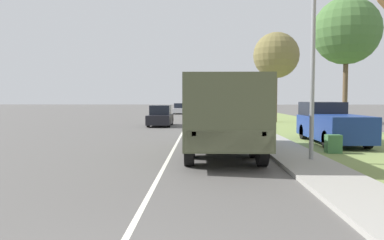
{
  "coord_description": "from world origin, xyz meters",
  "views": [
    {
      "loc": [
        1.12,
        -2.67,
        2.1
      ],
      "look_at": [
        0.76,
        13.0,
        1.2
      ],
      "focal_mm": 35.0,
      "sensor_mm": 36.0,
      "label": 1
    }
  ],
  "objects_px": {
    "lamp_post": "(307,23)",
    "pickup_truck": "(331,124)",
    "car_nearest_ahead": "(160,117)",
    "car_second_ahead": "(205,113)",
    "car_third_ahead": "(180,109)",
    "military_truck": "(221,111)"
  },
  "relations": [
    {
      "from": "car_second_ahead",
      "to": "pickup_truck",
      "type": "xyz_separation_m",
      "value": [
        5.7,
        -19.62,
        0.3
      ]
    },
    {
      "from": "car_second_ahead",
      "to": "lamp_post",
      "type": "bearing_deg",
      "value": -83.15
    },
    {
      "from": "military_truck",
      "to": "car_second_ahead",
      "type": "distance_m",
      "value": 23.26
    },
    {
      "from": "car_nearest_ahead",
      "to": "pickup_truck",
      "type": "distance_m",
      "value": 14.3
    },
    {
      "from": "military_truck",
      "to": "car_nearest_ahead",
      "type": "relative_size",
      "value": 1.84
    },
    {
      "from": "military_truck",
      "to": "car_nearest_ahead",
      "type": "xyz_separation_m",
      "value": [
        -3.87,
        14.55,
        -0.94
      ]
    },
    {
      "from": "military_truck",
      "to": "car_third_ahead",
      "type": "bearing_deg",
      "value": 95.48
    },
    {
      "from": "car_second_ahead",
      "to": "car_third_ahead",
      "type": "distance_m",
      "value": 14.46
    },
    {
      "from": "military_truck",
      "to": "lamp_post",
      "type": "xyz_separation_m",
      "value": [
        2.65,
        -1.81,
        2.88
      ]
    },
    {
      "from": "car_nearest_ahead",
      "to": "car_third_ahead",
      "type": "bearing_deg",
      "value": 89.28
    },
    {
      "from": "car_second_ahead",
      "to": "pickup_truck",
      "type": "relative_size",
      "value": 0.73
    },
    {
      "from": "lamp_post",
      "to": "car_nearest_ahead",
      "type": "bearing_deg",
      "value": 111.71
    },
    {
      "from": "car_second_ahead",
      "to": "pickup_truck",
      "type": "height_order",
      "value": "pickup_truck"
    },
    {
      "from": "car_third_ahead",
      "to": "pickup_truck",
      "type": "relative_size",
      "value": 0.76
    },
    {
      "from": "car_nearest_ahead",
      "to": "car_second_ahead",
      "type": "distance_m",
      "value": 9.36
    },
    {
      "from": "car_third_ahead",
      "to": "lamp_post",
      "type": "relative_size",
      "value": 0.56
    },
    {
      "from": "military_truck",
      "to": "car_third_ahead",
      "type": "xyz_separation_m",
      "value": [
        -3.58,
        37.33,
        -0.98
      ]
    },
    {
      "from": "car_nearest_ahead",
      "to": "car_second_ahead",
      "type": "relative_size",
      "value": 1.07
    },
    {
      "from": "lamp_post",
      "to": "pickup_truck",
      "type": "bearing_deg",
      "value": 63.61
    },
    {
      "from": "car_nearest_ahead",
      "to": "car_second_ahead",
      "type": "height_order",
      "value": "car_nearest_ahead"
    },
    {
      "from": "car_nearest_ahead",
      "to": "lamp_post",
      "type": "relative_size",
      "value": 0.57
    },
    {
      "from": "car_nearest_ahead",
      "to": "lamp_post",
      "type": "bearing_deg",
      "value": -68.29
    }
  ]
}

